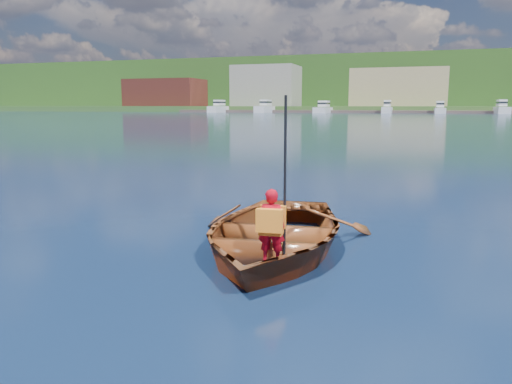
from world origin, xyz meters
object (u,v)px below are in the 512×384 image
(dock, at_px, (431,112))
(marina_yachts, at_px, (440,108))
(rowboat, at_px, (273,233))
(child_paddler, at_px, (272,224))

(dock, xyz_separation_m, marina_yachts, (2.08, -4.70, 1.02))
(rowboat, relative_size, marina_yachts, 0.03)
(rowboat, bearing_deg, dock, 87.76)
(rowboat, relative_size, child_paddler, 2.01)
(child_paddler, bearing_deg, marina_yachts, 86.98)
(rowboat, xyz_separation_m, child_paddler, (0.23, -0.88, 0.35))
(marina_yachts, bearing_deg, rowboat, -93.13)
(rowboat, xyz_separation_m, marina_yachts, (7.89, 144.13, 1.14))
(child_paddler, xyz_separation_m, marina_yachts, (7.66, 145.01, 0.79))
(rowboat, height_order, dock, dock)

